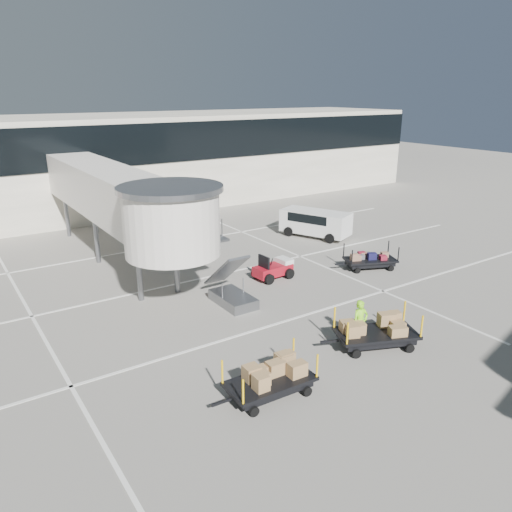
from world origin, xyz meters
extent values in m
plane|color=gray|center=(0.00, 0.00, 0.00)|extent=(140.00, 140.00, 0.00)
cube|color=silver|center=(0.00, 2.00, 0.01)|extent=(40.00, 0.15, 0.02)
cube|color=silver|center=(0.00, 9.00, 0.01)|extent=(40.00, 0.15, 0.02)
cube|color=silver|center=(0.00, 16.00, 0.01)|extent=(40.00, 0.15, 0.02)
cube|color=silver|center=(6.00, 10.00, 0.01)|extent=(0.15, 30.00, 0.02)
cube|color=silver|center=(-10.00, 10.00, 0.01)|extent=(0.15, 30.00, 0.02)
cube|color=white|center=(0.00, 30.00, 4.00)|extent=(64.00, 12.00, 8.00)
cube|color=black|center=(0.00, 23.95, 6.00)|extent=(64.00, 0.12, 3.20)
cube|color=silver|center=(-4.00, 15.00, 4.30)|extent=(3.00, 18.00, 2.80)
cylinder|color=silver|center=(-4.00, 6.00, 4.30)|extent=(4.40, 4.40, 3.00)
cylinder|color=slate|center=(-4.00, 6.00, 5.90)|extent=(4.80, 4.80, 0.25)
cylinder|color=slate|center=(-5.00, 8.00, 1.45)|extent=(0.28, 0.28, 2.90)
cylinder|color=slate|center=(-3.00, 8.00, 1.45)|extent=(0.28, 0.28, 2.90)
cylinder|color=slate|center=(-5.00, 15.00, 1.45)|extent=(0.28, 0.28, 2.90)
cylinder|color=slate|center=(-3.00, 15.00, 1.45)|extent=(0.28, 0.28, 2.90)
cylinder|color=slate|center=(-5.00, 22.00, 1.45)|extent=(0.28, 0.28, 2.90)
cylinder|color=slate|center=(-3.00, 22.00, 1.45)|extent=(0.28, 0.28, 2.90)
cube|color=slate|center=(-1.40, 5.00, 0.25)|extent=(1.40, 2.60, 0.50)
cube|color=slate|center=(-1.40, 5.60, 1.60)|extent=(1.20, 2.60, 2.06)
cube|color=slate|center=(-1.40, 7.00, 2.85)|extent=(1.40, 1.20, 0.12)
cube|color=maroon|center=(2.31, 6.81, 0.50)|extent=(2.23, 1.17, 0.54)
cube|color=silver|center=(3.12, 6.86, 0.86)|extent=(0.69, 1.03, 0.32)
cube|color=black|center=(1.67, 6.77, 1.04)|extent=(0.16, 0.91, 0.82)
cylinder|color=black|center=(1.61, 6.18, 0.29)|extent=(0.59, 0.26, 0.58)
cylinder|color=black|center=(1.55, 7.36, 0.29)|extent=(0.59, 0.26, 0.58)
cylinder|color=black|center=(3.06, 6.26, 0.29)|extent=(0.59, 0.26, 0.58)
cylinder|color=black|center=(3.00, 7.44, 0.29)|extent=(0.59, 0.26, 0.58)
cube|color=black|center=(8.06, 4.94, 0.54)|extent=(3.31, 2.52, 0.12)
cube|color=black|center=(8.06, 4.94, 0.37)|extent=(2.95, 2.20, 0.25)
cube|color=black|center=(6.37, 5.65, 0.40)|extent=(0.67, 0.34, 0.08)
cylinder|color=black|center=(6.84, 4.73, 0.17)|extent=(0.36, 0.26, 0.34)
cylinder|color=black|center=(7.36, 5.96, 0.17)|extent=(0.36, 0.26, 0.34)
cylinder|color=black|center=(8.75, 3.92, 0.17)|extent=(0.36, 0.26, 0.34)
cylinder|color=black|center=(9.27, 5.15, 0.17)|extent=(0.36, 0.26, 0.34)
cylinder|color=black|center=(6.48, 4.87, 0.99)|extent=(0.07, 0.07, 0.89)
cylinder|color=black|center=(7.00, 6.11, 0.99)|extent=(0.07, 0.07, 0.89)
cylinder|color=black|center=(9.11, 3.77, 0.99)|extent=(0.07, 0.07, 0.89)
cylinder|color=black|center=(9.63, 5.00, 0.99)|extent=(0.07, 0.07, 0.89)
cube|color=#8C634C|center=(8.94, 4.41, 0.76)|extent=(0.53, 0.45, 0.31)
cube|color=#545459|center=(7.56, 4.80, 0.81)|extent=(0.51, 0.41, 0.42)
cube|color=#8C634C|center=(8.33, 5.30, 0.82)|extent=(0.54, 0.47, 0.43)
cube|color=#545459|center=(8.86, 4.57, 0.77)|extent=(0.58, 0.53, 0.34)
cube|color=#13123A|center=(7.55, 4.68, 0.75)|extent=(0.43, 0.40, 0.30)
cube|color=#13123A|center=(7.71, 5.06, 0.82)|extent=(0.60, 0.52, 0.44)
cube|color=#13123A|center=(7.48, 5.05, 0.76)|extent=(0.46, 0.42, 0.30)
cube|color=#8C634C|center=(8.12, 5.08, 0.76)|extent=(0.63, 0.56, 0.31)
cube|color=#13123A|center=(8.43, 4.65, 0.73)|extent=(0.57, 0.54, 0.26)
cube|color=#8C634C|center=(8.39, 5.21, 0.80)|extent=(0.61, 0.54, 0.39)
cube|color=black|center=(1.26, -1.95, 0.60)|extent=(3.64, 2.76, 0.13)
cube|color=black|center=(1.26, -1.95, 0.40)|extent=(3.25, 2.41, 0.27)
cube|color=black|center=(-0.60, -1.18, 0.44)|extent=(0.74, 0.37, 0.09)
cylinder|color=black|center=(-0.08, -2.19, 0.19)|extent=(0.40, 0.28, 0.37)
cylinder|color=black|center=(0.48, -0.84, 0.19)|extent=(0.40, 0.28, 0.37)
cylinder|color=black|center=(2.03, -3.07, 0.19)|extent=(0.40, 0.28, 0.37)
cylinder|color=black|center=(2.60, -1.71, 0.19)|extent=(0.40, 0.28, 0.37)
cylinder|color=yellow|center=(-0.47, -2.03, 1.09)|extent=(0.08, 0.08, 0.98)
cylinder|color=yellow|center=(0.09, -0.67, 1.09)|extent=(0.08, 0.08, 0.98)
cylinder|color=yellow|center=(2.43, -3.23, 1.09)|extent=(0.08, 0.08, 0.98)
cylinder|color=yellow|center=(2.99, -1.87, 1.09)|extent=(0.08, 0.08, 0.98)
cube|color=#966D48|center=(0.74, -2.13, 0.88)|extent=(0.70, 0.73, 0.43)
cube|color=#966D48|center=(0.03, -1.90, 0.91)|extent=(0.62, 0.66, 0.49)
cube|color=#966D48|center=(1.74, -2.42, 0.88)|extent=(0.67, 0.70, 0.44)
cube|color=#966D48|center=(0.25, -1.93, 0.87)|extent=(0.71, 0.60, 0.42)
cube|color=#966D48|center=(0.27, -2.07, 0.94)|extent=(0.78, 0.75, 0.55)
cube|color=#966D48|center=(2.00, -2.11, 0.88)|extent=(0.65, 0.68, 0.44)
cube|color=#966D48|center=(1.27, -2.37, 0.89)|extent=(0.83, 0.77, 0.45)
cube|color=#966D48|center=(0.19, -2.06, 0.87)|extent=(0.82, 0.79, 0.41)
cube|color=black|center=(-4.39, -2.38, 0.57)|extent=(3.13, 1.65, 0.12)
cube|color=black|center=(-4.39, -2.38, 0.38)|extent=(2.82, 1.40, 0.26)
cube|color=black|center=(-6.29, -2.32, 0.41)|extent=(0.72, 0.11, 0.08)
cylinder|color=black|center=(-5.49, -3.04, 0.17)|extent=(0.35, 0.16, 0.35)
cylinder|color=black|center=(-5.44, -1.65, 0.17)|extent=(0.35, 0.16, 0.35)
cylinder|color=black|center=(-3.33, -3.11, 0.17)|extent=(0.35, 0.16, 0.35)
cylinder|color=black|center=(-3.29, -1.73, 0.17)|extent=(0.35, 0.16, 0.35)
cylinder|color=yellow|center=(-5.89, -3.03, 1.03)|extent=(0.07, 0.07, 0.92)
cylinder|color=yellow|center=(-5.85, -1.64, 1.03)|extent=(0.07, 0.07, 0.92)
cylinder|color=yellow|center=(-2.93, -3.13, 1.03)|extent=(0.07, 0.07, 0.92)
cylinder|color=yellow|center=(-2.89, -1.74, 1.03)|extent=(0.07, 0.07, 0.92)
cube|color=#966D48|center=(-4.69, -2.28, 0.85)|extent=(0.68, 0.50, 0.45)
cube|color=#966D48|center=(-3.65, -2.59, 0.87)|extent=(0.67, 0.47, 0.48)
cube|color=#966D48|center=(-4.14, -2.80, 0.82)|extent=(0.68, 0.58, 0.39)
cube|color=#966D48|center=(-3.29, -2.91, 0.86)|extent=(0.54, 0.46, 0.46)
cube|color=#966D48|center=(-5.35, -2.11, 0.88)|extent=(0.63, 0.43, 0.51)
cube|color=#966D48|center=(-5.52, -2.63, 0.88)|extent=(0.68, 0.53, 0.50)
cube|color=#966D48|center=(-3.75, -2.12, 0.91)|extent=(0.57, 0.50, 0.56)
cube|color=#966D48|center=(-3.52, -2.56, 0.83)|extent=(0.66, 0.57, 0.41)
imported|color=#7FE418|center=(0.89, -1.37, 0.96)|extent=(0.77, 0.57, 1.92)
cube|color=silver|center=(9.79, 12.01, 1.07)|extent=(3.76, 5.29, 1.58)
cube|color=silver|center=(8.92, 14.03, 0.77)|extent=(1.96, 1.26, 0.92)
cube|color=black|center=(9.71, 12.20, 1.48)|extent=(3.06, 3.61, 0.63)
cylinder|color=black|center=(9.54, 10.12, 0.35)|extent=(0.50, 0.74, 0.70)
cylinder|color=black|center=(11.32, 10.89, 0.35)|extent=(0.50, 0.74, 0.70)
cylinder|color=black|center=(8.25, 13.13, 0.35)|extent=(0.50, 0.74, 0.70)
cylinder|color=black|center=(10.04, 13.89, 0.35)|extent=(0.50, 0.74, 0.70)
camera|label=1|loc=(-13.07, -14.50, 10.07)|focal=35.00mm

